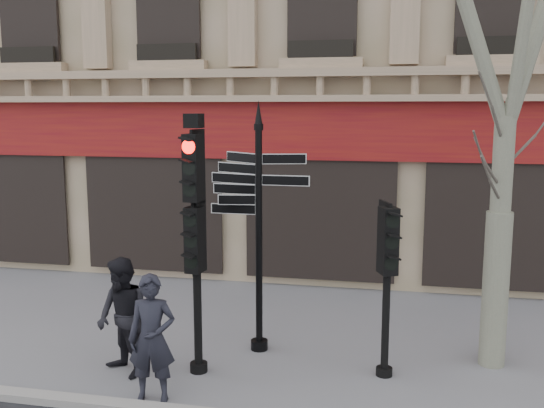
{
  "coord_description": "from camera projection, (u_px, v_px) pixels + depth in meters",
  "views": [
    {
      "loc": [
        1.7,
        -8.54,
        4.08
      ],
      "look_at": [
        -0.21,
        0.6,
        2.61
      ],
      "focal_mm": 40.0,
      "sensor_mm": 36.0,
      "label": 1
    }
  ],
  "objects": [
    {
      "name": "traffic_signal_main",
      "position": [
        196.0,
        213.0,
        9.11
      ],
      "size": [
        0.47,
        0.36,
        4.01
      ],
      "rotation": [
        0.0,
        0.0,
        -0.11
      ],
      "color": "black",
      "rests_on": "ground"
    },
    {
      "name": "fingerpost",
      "position": [
        259.0,
        186.0,
        9.94
      ],
      "size": [
        2.06,
        2.06,
        4.21
      ],
      "rotation": [
        0.0,
        0.0,
        -0.19
      ],
      "color": "black",
      "rests_on": "ground"
    },
    {
      "name": "pedestrian_a",
      "position": [
        152.0,
        339.0,
        8.43
      ],
      "size": [
        0.73,
        0.53,
        1.83
      ],
      "primitive_type": "imported",
      "rotation": [
        0.0,
        0.0,
        0.16
      ],
      "color": "black",
      "rests_on": "ground"
    },
    {
      "name": "pedestrian_b",
      "position": [
        123.0,
        318.0,
        9.25
      ],
      "size": [
        1.13,
        1.08,
        1.85
      ],
      "primitive_type": "imported",
      "rotation": [
        0.0,
        0.0,
        -0.59
      ],
      "color": "black",
      "rests_on": "ground"
    },
    {
      "name": "traffic_signal_secondary",
      "position": [
        388.0,
        259.0,
        9.08
      ],
      "size": [
        0.53,
        0.46,
        2.65
      ],
      "rotation": [
        0.0,
        0.0,
        0.39
      ],
      "color": "black",
      "rests_on": "ground"
    },
    {
      "name": "ground",
      "position": [
        277.0,
        379.0,
        9.24
      ],
      "size": [
        80.0,
        80.0,
        0.0
      ],
      "primitive_type": "plane",
      "color": "slate",
      "rests_on": "ground"
    }
  ]
}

